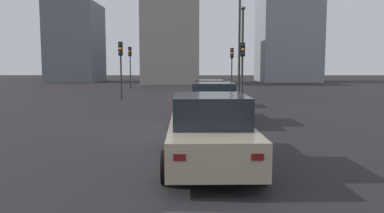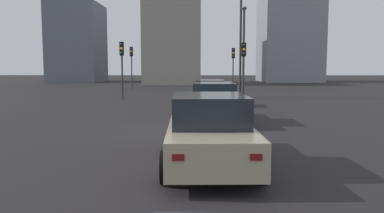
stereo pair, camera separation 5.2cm
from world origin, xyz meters
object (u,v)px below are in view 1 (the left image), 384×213
car_beige_left_third (209,131)px  street_lamp_kerbside (242,43)px  traffic_light_far_right (130,59)px  street_lamp_far (239,36)px  car_yellow_left_lead (209,93)px  car_teal_left_second (213,103)px  traffic_light_near_right (121,58)px  traffic_light_near_left (232,60)px  traffic_light_far_left (243,59)px

car_beige_left_third → street_lamp_kerbside: 18.84m
traffic_light_far_right → street_lamp_far: 13.78m
car_yellow_left_lead → car_beige_left_third: (-13.18, 0.41, 0.06)m
car_teal_left_second → street_lamp_far: 12.48m
traffic_light_near_right → street_lamp_kerbside: 8.35m
traffic_light_far_right → street_lamp_kerbside: size_ratio=0.65×
traffic_light_near_left → traffic_light_far_right: traffic_light_far_right is taller
car_yellow_left_lead → street_lamp_kerbside: street_lamp_kerbside is taller
traffic_light_far_left → traffic_light_far_right: traffic_light_far_right is taller
car_yellow_left_lead → traffic_light_far_left: 4.98m
car_yellow_left_lead → street_lamp_kerbside: (5.20, -2.45, 3.06)m
car_teal_left_second → car_beige_left_third: size_ratio=0.99×
traffic_light_near_left → car_yellow_left_lead: bearing=-13.1°
car_teal_left_second → street_lamp_kerbside: (11.47, -2.50, 3.01)m
car_teal_left_second → traffic_light_near_right: traffic_light_near_right is taller
traffic_light_near_left → traffic_light_far_left: bearing=-3.2°
car_teal_left_second → street_lamp_kerbside: 12.12m
traffic_light_far_left → car_yellow_left_lead: bearing=-36.5°
street_lamp_kerbside → street_lamp_far: (0.26, 0.19, 0.56)m
traffic_light_far_right → car_teal_left_second: bearing=22.8°
traffic_light_near_right → street_lamp_kerbside: size_ratio=0.60×
traffic_light_far_left → street_lamp_far: 2.24m
car_teal_left_second → car_beige_left_third: car_beige_left_third is taller
car_yellow_left_lead → street_lamp_kerbside: bearing=-23.3°
traffic_light_far_left → street_lamp_kerbside: street_lamp_kerbside is taller
traffic_light_near_right → traffic_light_far_right: (11.74, 1.41, 0.18)m
car_beige_left_third → street_lamp_far: bearing=-10.0°
car_yellow_left_lead → traffic_light_near_left: (12.94, -2.43, 2.04)m
car_beige_left_third → street_lamp_far: street_lamp_far is taller
car_teal_left_second → traffic_light_near_right: size_ratio=1.27×
street_lamp_kerbside → traffic_light_near_right: bearing=100.3°
traffic_light_near_left → traffic_light_near_right: bearing=-43.9°
car_teal_left_second → street_lamp_kerbside: street_lamp_kerbside is taller
traffic_light_near_left → traffic_light_far_right: bearing=-107.3°
traffic_light_near_left → traffic_light_far_right: (2.52, 9.54, 0.17)m
traffic_light_far_left → traffic_light_far_right: 14.91m
traffic_light_near_right → traffic_light_far_right: bearing=179.8°
car_beige_left_third → traffic_light_near_left: size_ratio=1.28×
car_beige_left_third → traffic_light_far_left: (17.10, -2.73, 1.94)m
traffic_light_near_right → traffic_light_far_right: traffic_light_far_right is taller
car_yellow_left_lead → car_beige_left_third: car_beige_left_third is taller
traffic_light_far_left → street_lamp_far: (1.54, 0.06, 1.62)m
street_lamp_far → traffic_light_near_left: bearing=-1.3°
traffic_light_near_right → traffic_light_far_left: (0.20, -8.02, -0.04)m
car_teal_left_second → traffic_light_far_right: traffic_light_far_right is taller
car_yellow_left_lead → street_lamp_far: size_ratio=0.65×
car_beige_left_third → street_lamp_far: 19.16m
car_beige_left_third → traffic_light_far_right: traffic_light_far_right is taller
car_yellow_left_lead → car_teal_left_second: bearing=-178.6°
street_lamp_kerbside → street_lamp_far: 0.65m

